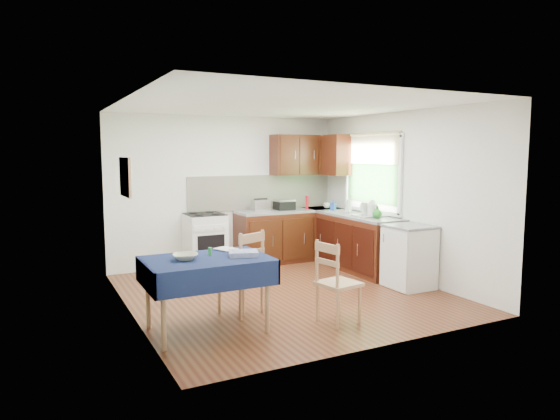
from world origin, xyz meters
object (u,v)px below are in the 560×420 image
kettle (372,209)px  dining_table (207,268)px  sandwich_press (284,205)px  dish_rack (369,215)px  chair_near (335,280)px  toaster (261,205)px  chair_far (244,270)px

kettle → dining_table: bearing=-158.0°
sandwich_press → dish_rack: size_ratio=0.69×
dining_table → chair_near: size_ratio=1.39×
chair_near → sandwich_press: sandwich_press is taller
dining_table → kettle: 3.37m
sandwich_press → kettle: 1.66m
toaster → dish_rack: toaster is taller
chair_far → sandwich_press: (1.78, 2.40, 0.46)m
toaster → kettle: size_ratio=1.08×
dish_rack → toaster: bearing=110.6°
chair_near → kettle: size_ratio=3.46×
dining_table → chair_near: bearing=-23.1°
sandwich_press → dish_rack: 1.61m
dish_rack → sandwich_press: bearing=97.7°
toaster → chair_far: bearing=-115.6°
chair_far → kettle: size_ratio=3.70×
chair_near → sandwich_press: size_ratio=2.97×
dish_rack → chair_near: bearing=-156.1°
toaster → sandwich_press: toaster is taller
sandwich_press → kettle: bearing=-59.6°
kettle → dish_rack: bearing=109.2°
dining_table → dish_rack: 3.37m
sandwich_press → kettle: (0.78, -1.47, 0.03)m
dining_table → dish_rack: bearing=17.0°
chair_near → kettle: (1.77, 1.67, 0.53)m
toaster → sandwich_press: (0.46, 0.02, -0.01)m
dining_table → sandwich_press: (2.33, 2.72, 0.31)m
chair_far → toaster: toaster is taller
dish_rack → kettle: bearing=-91.4°
dining_table → toaster: 3.30m
chair_far → chair_near: (0.79, -0.74, -0.03)m
chair_far → toaster: size_ratio=3.43×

